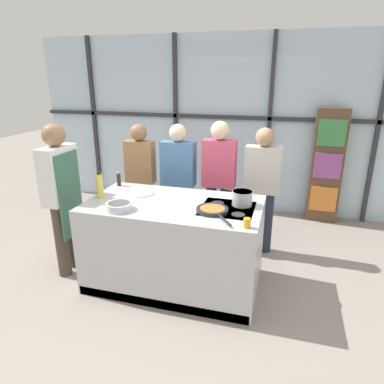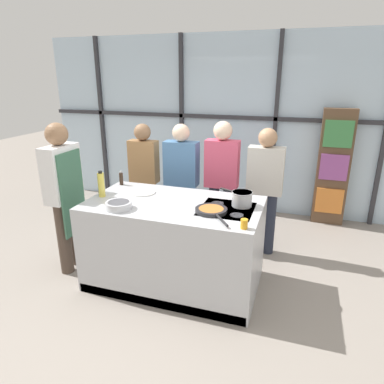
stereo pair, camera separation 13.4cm
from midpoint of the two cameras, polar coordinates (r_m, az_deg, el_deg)
name	(u,v)px [view 1 (the left image)]	position (r m, az deg, el deg)	size (l,w,h in m)	color
ground_plane	(175,281)	(3.95, -3.84, -14.60)	(18.00, 18.00, 0.00)	gray
back_window_wall	(221,125)	(5.69, 4.22, 11.06)	(6.40, 0.10, 2.80)	silver
bookshelf	(327,167)	(5.52, 20.90, 3.96)	(0.46, 0.19, 1.74)	brown
demo_island	(174,244)	(3.71, -3.99, -8.59)	(1.80, 0.99, 0.94)	#B7BABF
chef	(62,192)	(4.02, -21.80, 0.01)	(0.24, 0.45, 1.71)	#47382D
spectator_far_left	(141,174)	(4.70, -9.37, 2.97)	(0.39, 0.22, 1.58)	#232838
spectator_center_left	(179,177)	(4.50, -3.12, 2.42)	(0.44, 0.22, 1.60)	black
spectator_center_right	(219,177)	(4.35, 3.62, 2.45)	(0.42, 0.23, 1.66)	#232838
spectator_far_right	(262,184)	(4.29, 10.68, 1.28)	(0.43, 0.22, 1.60)	#232838
frying_pan	(213,210)	(3.28, 2.30, -3.02)	(0.40, 0.49, 0.04)	#232326
saucepan	(242,198)	(3.45, 7.25, -0.97)	(0.36, 0.24, 0.15)	silver
white_plate	(142,193)	(3.83, -9.34, -0.18)	(0.27, 0.27, 0.01)	white
mixing_bowl	(119,206)	(3.41, -13.17, -2.31)	(0.26, 0.26, 0.07)	silver
oil_bottle	(100,186)	(3.76, -16.10, 1.01)	(0.07, 0.07, 0.29)	#E0CC4C
pepper_grinder	(119,179)	(4.14, -13.02, 2.08)	(0.05, 0.05, 0.17)	#332319
juice_glass_near	(247,223)	(2.97, 7.86, -5.15)	(0.06, 0.06, 0.09)	orange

